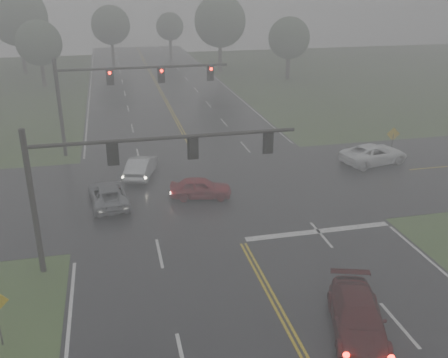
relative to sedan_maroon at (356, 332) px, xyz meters
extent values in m
cube|color=black|center=(-2.57, 13.98, 0.00)|extent=(18.00, 160.00, 0.02)
cube|color=black|center=(-2.57, 15.98, 0.00)|extent=(120.00, 14.00, 0.02)
cube|color=#BDBDBD|center=(1.93, 8.38, 0.00)|extent=(8.50, 0.50, 0.01)
imported|color=#3F0B0C|center=(0.00, 0.00, 0.00)|extent=(3.46, 5.36, 1.45)
imported|color=maroon|center=(-3.67, 14.54, 0.00)|extent=(4.23, 2.36, 1.36)
imported|color=#B3B7BC|center=(-7.14, 19.23, 0.00)|extent=(2.75, 4.60, 1.43)
imported|color=slate|center=(-9.51, 14.79, 0.00)|extent=(2.72, 4.99, 1.33)
imported|color=white|center=(10.53, 17.96, 0.00)|extent=(5.73, 3.48, 1.48)
cylinder|color=black|center=(-12.77, 7.61, 3.60)|extent=(0.28, 0.28, 7.20)
cylinder|color=black|center=(-12.77, 7.61, 6.40)|extent=(0.18, 0.18, 0.80)
cylinder|color=black|center=(-6.47, 7.61, 6.35)|extent=(12.60, 0.18, 0.18)
cube|color=black|center=(-8.99, 7.61, 5.75)|extent=(0.34, 0.28, 1.05)
cube|color=black|center=(-8.99, 7.77, 5.75)|extent=(0.55, 0.03, 1.25)
cube|color=black|center=(-5.21, 7.61, 5.75)|extent=(0.34, 0.28, 1.05)
cube|color=black|center=(-5.21, 7.77, 5.75)|extent=(0.55, 0.03, 1.25)
cube|color=black|center=(-1.43, 7.61, 5.75)|extent=(0.34, 0.28, 1.05)
cube|color=black|center=(-1.43, 7.77, 5.75)|extent=(0.55, 0.03, 1.25)
cylinder|color=black|center=(-12.77, 25.18, 3.86)|extent=(0.30, 0.30, 7.71)
cylinder|color=black|center=(-12.77, 25.18, 6.85)|extent=(0.19, 0.19, 0.86)
cylinder|color=black|center=(-6.10, 25.18, 6.80)|extent=(13.35, 0.19, 0.19)
cube|color=black|center=(-8.77, 25.18, 6.16)|extent=(0.36, 0.30, 1.12)
cube|color=black|center=(-8.77, 25.36, 6.16)|extent=(0.59, 0.03, 1.34)
cylinder|color=#FF0C05|center=(-8.77, 25.01, 6.51)|extent=(0.24, 0.06, 0.24)
cube|color=black|center=(-4.76, 25.18, 6.16)|extent=(0.36, 0.30, 1.12)
cube|color=black|center=(-4.76, 25.36, 6.16)|extent=(0.59, 0.03, 1.34)
cylinder|color=#FF0C05|center=(-4.76, 25.01, 6.51)|extent=(0.24, 0.06, 0.24)
cube|color=black|center=(-0.76, 25.18, 6.16)|extent=(0.36, 0.30, 1.12)
cube|color=black|center=(-0.76, 25.36, 6.16)|extent=(0.59, 0.03, 1.34)
cylinder|color=#FF0C05|center=(-0.76, 25.01, 6.51)|extent=(0.24, 0.06, 0.24)
cylinder|color=black|center=(12.40, 18.64, 1.01)|extent=(0.07, 0.07, 2.03)
cube|color=gold|center=(12.40, 18.67, 2.03)|extent=(1.06, 0.16, 1.06)
cylinder|color=#30271F|center=(-17.22, 54.78, 1.63)|extent=(0.50, 0.50, 3.27)
sphere|color=#32442D|center=(-17.22, 54.78, 5.62)|extent=(5.81, 5.81, 5.81)
cylinder|color=#30271F|center=(7.97, 60.79, 2.16)|extent=(0.57, 0.57, 4.31)
sphere|color=#32442D|center=(7.97, 60.79, 7.43)|extent=(7.67, 7.67, 7.67)
cylinder|color=#30271F|center=(-7.80, 73.28, 1.79)|extent=(0.51, 0.51, 3.59)
sphere|color=#32442D|center=(-7.80, 73.28, 6.18)|extent=(6.38, 6.38, 6.38)
cylinder|color=#30271F|center=(16.13, 53.15, 1.63)|extent=(0.58, 0.58, 3.26)
sphere|color=#32442D|center=(16.13, 53.15, 5.62)|extent=(5.80, 5.80, 5.80)
cylinder|color=#30271F|center=(-20.99, 65.66, 2.39)|extent=(0.60, 0.60, 4.79)
sphere|color=#32442D|center=(-20.99, 65.66, 8.25)|extent=(8.51, 8.51, 8.51)
cylinder|color=#30271F|center=(3.10, 82.11, 1.45)|extent=(0.51, 0.51, 2.90)
sphere|color=#32442D|center=(3.10, 82.11, 5.00)|extent=(5.16, 5.16, 5.16)
camera|label=1|loc=(-8.88, -14.76, 13.25)|focal=40.00mm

